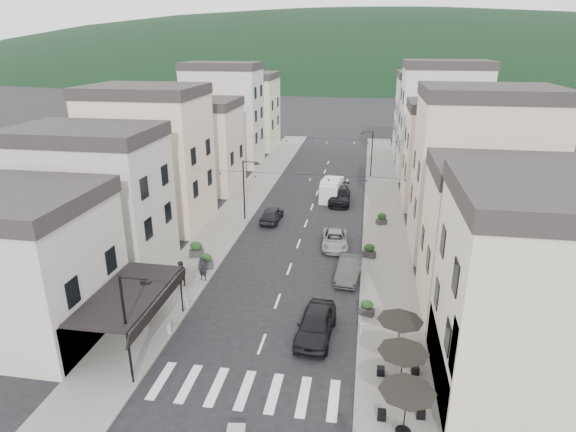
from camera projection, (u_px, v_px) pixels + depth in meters
name	position (u px, v px, depth m)	size (l,w,h in m)	color
ground	(235.00, 419.00, 22.56)	(700.00, 700.00, 0.00)	black
sidewalk_left	(246.00, 200.00, 53.35)	(4.00, 76.00, 0.12)	slate
sidewalk_right	(383.00, 207.00, 51.04)	(4.00, 76.00, 0.12)	slate
hill_backdrop	(362.00, 69.00, 300.55)	(640.00, 360.00, 70.00)	black
bistro_building	(556.00, 308.00, 22.33)	(10.00, 8.00, 10.00)	beige
boutique_awning	(132.00, 295.00, 27.24)	(3.77, 7.50, 3.28)	black
buildings_row_left	(199.00, 134.00, 57.67)	(10.20, 54.16, 14.00)	#B4B0A5
buildings_row_right	(452.00, 142.00, 52.08)	(10.20, 54.16, 14.50)	beige
cafe_terrace	(403.00, 357.00, 23.17)	(2.50, 8.10, 2.53)	black
streetlamp_left_near	(130.00, 317.00, 24.04)	(1.70, 0.56, 6.00)	black
streetlamp_left_far	(246.00, 184.00, 46.28)	(1.70, 0.56, 6.00)	black
streetlamp_right_far	(370.00, 149.00, 61.17)	(1.70, 0.56, 6.00)	black
bollards	(260.00, 343.00, 27.52)	(11.66, 10.26, 0.60)	gray
bunting_near	(301.00, 178.00, 41.01)	(19.00, 0.28, 0.62)	black
bunting_far	(320.00, 142.00, 55.83)	(19.00, 0.28, 0.62)	black
parked_car_a	(316.00, 324.00, 28.51)	(2.02, 5.03, 1.71)	black
parked_car_b	(349.00, 269.00, 35.64)	(1.55, 4.46, 1.47)	#303032
parked_car_c	(335.00, 240.00, 41.19)	(2.19, 4.75, 1.32)	gray
parked_car_d	(340.00, 195.00, 52.41)	(2.28, 5.60, 1.63)	black
parked_car_e	(272.00, 214.00, 46.94)	(1.73, 4.30, 1.47)	black
delivery_van	(332.00, 189.00, 53.45)	(2.38, 5.07, 2.36)	silver
pedestrian_a	(203.00, 268.00, 35.11)	(0.67, 0.44, 1.84)	black
pedestrian_b	(181.00, 274.00, 34.31)	(0.90, 0.70, 1.86)	black
concrete_block_a	(236.00, 432.00, 21.49)	(0.80, 0.50, 0.50)	gray
planter_la	(206.00, 261.00, 36.99)	(1.26, 0.91, 1.27)	#333335
planter_lb	(196.00, 249.00, 39.07)	(1.29, 0.97, 1.28)	#2C2D2F
planter_ra	(367.00, 308.00, 30.75)	(1.04, 0.79, 1.03)	#2F2F32
planter_rb	(369.00, 251.00, 38.96)	(1.14, 0.81, 1.15)	#2F2F31
planter_rc	(382.00, 219.00, 46.03)	(1.12, 0.90, 1.11)	#323235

